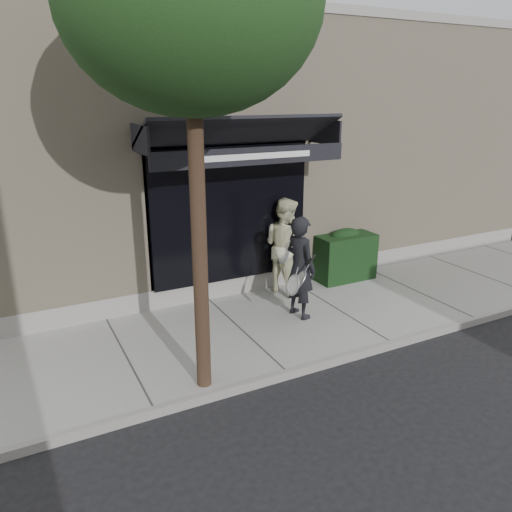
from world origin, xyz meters
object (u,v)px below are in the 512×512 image
hedge (344,255)px  pedestrian_back (285,246)px  street_tree (190,2)px  pedestrian_front (300,267)px

hedge → pedestrian_back: (-1.54, -0.05, 0.44)m
street_tree → pedestrian_front: (2.40, 1.34, -3.92)m
street_tree → hedge: bearing=30.7°
street_tree → pedestrian_back: 5.38m
pedestrian_front → pedestrian_back: (0.37, 1.16, 0.05)m
pedestrian_front → pedestrian_back: 1.22m
street_tree → pedestrian_front: size_ratio=3.35×
hedge → street_tree: street_tree is taller
pedestrian_back → hedge: bearing=1.9°
hedge → pedestrian_front: pedestrian_front is taller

